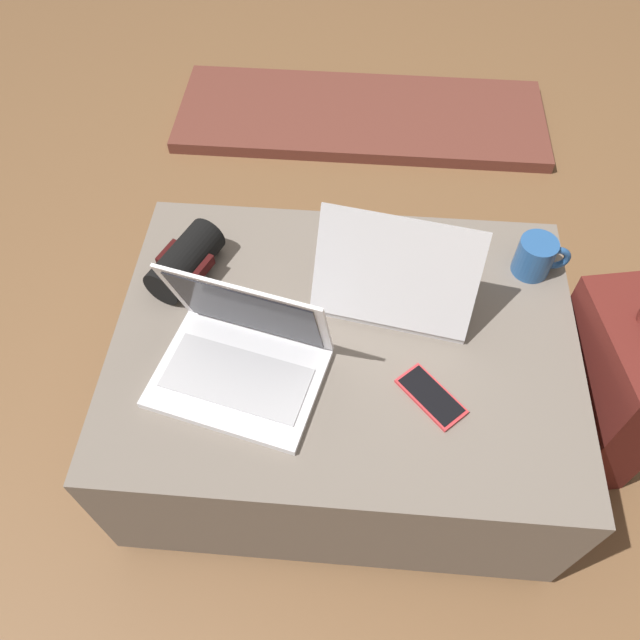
# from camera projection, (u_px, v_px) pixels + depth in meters

# --- Properties ---
(ground_plane) EXTENTS (14.00, 14.00, 0.00)m
(ground_plane) POSITION_uv_depth(u_px,v_px,m) (340.00, 426.00, 1.67)
(ground_plane) COLOR brown
(ottoman) EXTENTS (0.99, 0.74, 0.43)m
(ottoman) POSITION_uv_depth(u_px,v_px,m) (342.00, 386.00, 1.49)
(ottoman) COLOR #3D3832
(ottoman) RESTS_ON ground_plane
(laptop_near) EXTENTS (0.37, 0.31, 0.25)m
(laptop_near) POSITION_uv_depth(u_px,v_px,m) (242.00, 355.00, 1.23)
(laptop_near) COLOR silver
(laptop_near) RESTS_ON ottoman
(laptop_far) EXTENTS (0.37, 0.30, 0.24)m
(laptop_far) POSITION_uv_depth(u_px,v_px,m) (396.00, 280.00, 1.35)
(laptop_far) COLOR silver
(laptop_far) RESTS_ON ottoman
(cell_phone) EXTENTS (0.15, 0.15, 0.01)m
(cell_phone) POSITION_uv_depth(u_px,v_px,m) (431.00, 396.00, 1.23)
(cell_phone) COLOR red
(cell_phone) RESTS_ON ottoman
(backpack) EXTENTS (0.25, 0.34, 0.55)m
(backpack) POSITION_uv_depth(u_px,v_px,m) (606.00, 392.00, 1.47)
(backpack) COLOR #5B1E19
(backpack) RESTS_ON ground_plane
(wrist_brace) EXTENTS (0.16, 0.21, 0.09)m
(wrist_brace) POSITION_uv_depth(u_px,v_px,m) (185.00, 261.00, 1.39)
(wrist_brace) COLOR black
(wrist_brace) RESTS_ON ottoman
(coffee_mug) EXTENTS (0.12, 0.08, 0.09)m
(coffee_mug) POSITION_uv_depth(u_px,v_px,m) (536.00, 257.00, 1.39)
(coffee_mug) COLOR #285693
(coffee_mug) RESTS_ON ottoman
(fireplace_hearth) EXTENTS (1.40, 0.50, 0.04)m
(fireplace_hearth) POSITION_uv_depth(u_px,v_px,m) (361.00, 116.00, 2.41)
(fireplace_hearth) COLOR brown
(fireplace_hearth) RESTS_ON ground_plane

